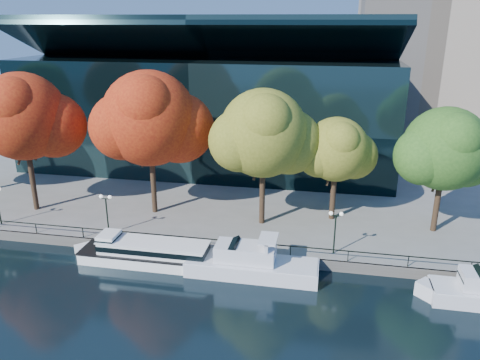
% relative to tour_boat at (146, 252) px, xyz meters
% --- Properties ---
extents(ground, '(160.00, 160.00, 0.00)m').
position_rel_tour_boat_xyz_m(ground, '(2.86, -1.29, -1.12)').
color(ground, black).
rests_on(ground, ground).
extents(promenade, '(90.00, 67.08, 1.00)m').
position_rel_tour_boat_xyz_m(promenade, '(2.86, 35.08, -0.62)').
color(promenade, slate).
rests_on(promenade, ground).
extents(railing, '(88.20, 0.08, 0.99)m').
position_rel_tour_boat_xyz_m(railing, '(2.86, 1.96, 0.82)').
color(railing, black).
rests_on(railing, promenade).
extents(convention_building, '(50.00, 24.57, 21.43)m').
position_rel_tour_boat_xyz_m(convention_building, '(-1.14, 30.49, 7.38)').
color(convention_building, black).
rests_on(convention_building, ground).
extents(tour_boat, '(13.92, 3.11, 2.64)m').
position_rel_tour_boat_xyz_m(tour_boat, '(0.00, 0.00, 0.00)').
color(tour_boat, white).
rests_on(tour_boat, ground).
extents(cruiser_near, '(12.60, 3.24, 3.65)m').
position_rel_tour_boat_xyz_m(cruiser_near, '(9.25, -0.22, 0.01)').
color(cruiser_near, silver).
rests_on(cruiser_near, ground).
extents(tree_1, '(11.44, 9.38, 14.94)m').
position_rel_tour_boat_xyz_m(tree_1, '(-15.56, 7.43, 10.05)').
color(tree_1, black).
rests_on(tree_1, promenade).
extents(tree_2, '(12.27, 10.06, 15.22)m').
position_rel_tour_boat_xyz_m(tree_2, '(-2.38, 9.20, 9.98)').
color(tree_2, black).
rests_on(tree_2, promenade).
extents(tree_3, '(10.84, 8.89, 13.81)m').
position_rel_tour_boat_xyz_m(tree_3, '(9.50, 8.49, 9.16)').
color(tree_3, black).
rests_on(tree_3, promenade).
extents(tree_4, '(8.15, 6.69, 10.82)m').
position_rel_tour_boat_xyz_m(tree_4, '(16.53, 11.00, 7.28)').
color(tree_4, black).
rests_on(tree_4, promenade).
extents(tree_5, '(9.88, 8.10, 12.37)m').
position_rel_tour_boat_xyz_m(tree_5, '(26.55, 9.88, 8.12)').
color(tree_5, black).
rests_on(tree_5, promenade).
extents(lamp_1, '(1.26, 0.36, 4.03)m').
position_rel_tour_boat_xyz_m(lamp_1, '(-5.09, 3.21, 2.86)').
color(lamp_1, black).
rests_on(lamp_1, promenade).
extents(lamp_2, '(1.26, 0.36, 4.03)m').
position_rel_tour_boat_xyz_m(lamp_2, '(16.62, 3.21, 2.86)').
color(lamp_2, black).
rests_on(lamp_2, promenade).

